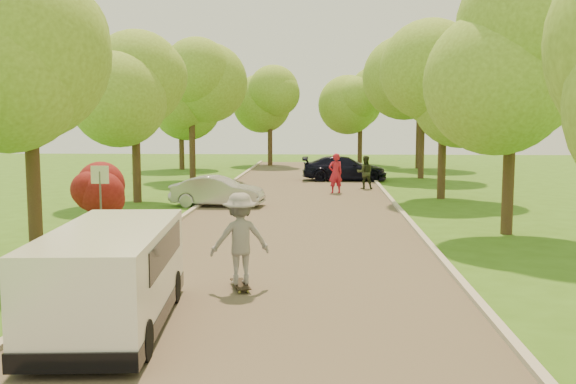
% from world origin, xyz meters
% --- Properties ---
extents(ground, '(100.00, 100.00, 0.00)m').
position_xyz_m(ground, '(0.00, 0.00, 0.00)').
color(ground, '#356417').
rests_on(ground, ground).
extents(road, '(8.00, 60.00, 0.01)m').
position_xyz_m(road, '(0.00, 8.00, 0.01)').
color(road, '#4C4438').
rests_on(road, ground).
extents(curb_left, '(0.18, 60.00, 0.12)m').
position_xyz_m(curb_left, '(-4.05, 8.00, 0.06)').
color(curb_left, '#B2AD9E').
rests_on(curb_left, ground).
extents(curb_right, '(0.18, 60.00, 0.12)m').
position_xyz_m(curb_right, '(4.05, 8.00, 0.06)').
color(curb_right, '#B2AD9E').
rests_on(curb_right, ground).
extents(street_sign, '(0.55, 0.06, 2.17)m').
position_xyz_m(street_sign, '(-5.80, 4.00, 1.56)').
color(street_sign, '#59595E').
rests_on(street_sign, ground).
extents(red_shrub, '(1.70, 1.70, 1.95)m').
position_xyz_m(red_shrub, '(-6.30, 5.50, 1.10)').
color(red_shrub, '#382619').
rests_on(red_shrub, ground).
extents(tree_l_mida, '(4.71, 4.60, 7.39)m').
position_xyz_m(tree_l_mida, '(-6.30, 1.00, 5.17)').
color(tree_l_mida, '#382619').
rests_on(tree_l_mida, ground).
extents(tree_l_midb, '(4.30, 4.20, 6.62)m').
position_xyz_m(tree_l_midb, '(-6.81, 12.00, 4.59)').
color(tree_l_midb, '#382619').
rests_on(tree_l_midb, ground).
extents(tree_l_far, '(4.92, 4.80, 7.79)m').
position_xyz_m(tree_l_far, '(-6.39, 22.00, 5.47)').
color(tree_l_far, '#382619').
rests_on(tree_l_far, ground).
extents(tree_r_mida, '(5.13, 5.00, 7.95)m').
position_xyz_m(tree_r_mida, '(7.02, 5.00, 5.54)').
color(tree_r_mida, '#382619').
rests_on(tree_r_mida, ground).
extents(tree_r_midb, '(4.51, 4.40, 7.01)m').
position_xyz_m(tree_r_midb, '(6.60, 14.00, 4.88)').
color(tree_r_midb, '#382619').
rests_on(tree_r_midb, ground).
extents(tree_r_far, '(5.33, 5.20, 8.34)m').
position_xyz_m(tree_r_far, '(7.23, 24.00, 5.83)').
color(tree_r_far, '#382619').
rests_on(tree_r_far, ground).
extents(tree_bg_a, '(5.12, 5.00, 7.72)m').
position_xyz_m(tree_bg_a, '(-8.78, 30.00, 5.31)').
color(tree_bg_a, '#382619').
rests_on(tree_bg_a, ground).
extents(tree_bg_b, '(5.12, 5.00, 7.95)m').
position_xyz_m(tree_bg_b, '(8.22, 32.00, 5.54)').
color(tree_bg_b, '#382619').
rests_on(tree_bg_b, ground).
extents(tree_bg_c, '(4.92, 4.80, 7.33)m').
position_xyz_m(tree_bg_c, '(-2.79, 34.00, 5.02)').
color(tree_bg_c, '#382619').
rests_on(tree_bg_c, ground).
extents(tree_bg_d, '(5.12, 5.00, 7.72)m').
position_xyz_m(tree_bg_d, '(4.22, 36.00, 5.31)').
color(tree_bg_d, '#382619').
rests_on(tree_bg_d, ground).
extents(minivan, '(2.23, 4.84, 1.75)m').
position_xyz_m(minivan, '(-2.61, -4.61, 0.92)').
color(minivan, white).
rests_on(minivan, ground).
extents(silver_sedan, '(3.93, 1.73, 1.26)m').
position_xyz_m(silver_sedan, '(-3.30, 10.82, 0.63)').
color(silver_sedan, '#AAAAAF').
rests_on(silver_sedan, ground).
extents(dark_sedan, '(4.92, 2.03, 1.43)m').
position_xyz_m(dark_sedan, '(2.30, 22.24, 0.71)').
color(dark_sedan, black).
rests_on(dark_sedan, ground).
extents(longboard, '(0.57, 1.03, 0.12)m').
position_xyz_m(longboard, '(-0.72, -1.99, 0.11)').
color(longboard, black).
rests_on(longboard, ground).
extents(skateboarder, '(1.41, 1.07, 1.94)m').
position_xyz_m(skateboarder, '(-0.72, -1.99, 1.10)').
color(skateboarder, gray).
rests_on(skateboarder, longboard).
extents(person_striped, '(0.83, 0.69, 1.94)m').
position_xyz_m(person_striped, '(1.65, 15.78, 0.97)').
color(person_striped, '#B41B2F').
rests_on(person_striped, ground).
extents(person_olive, '(0.86, 0.68, 1.72)m').
position_xyz_m(person_olive, '(3.21, 17.76, 0.86)').
color(person_olive, '#29311D').
rests_on(person_olive, ground).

